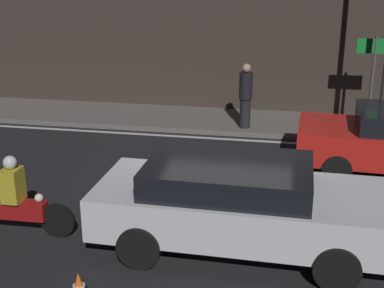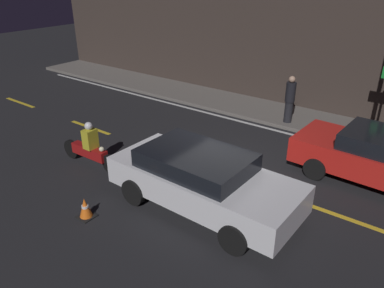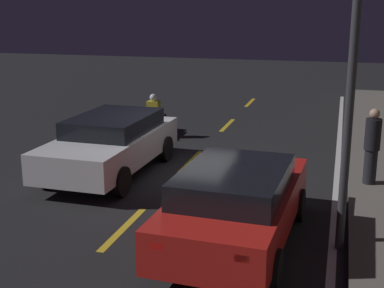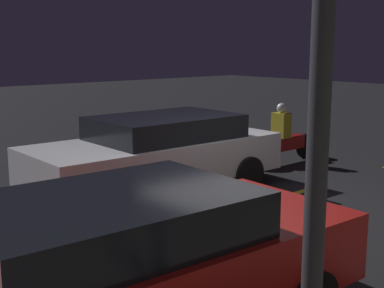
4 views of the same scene
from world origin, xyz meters
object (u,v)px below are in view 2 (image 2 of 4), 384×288
(motorcycle, at_px, (89,148))
(pedestrian, at_px, (290,99))
(sedan_white, at_px, (202,179))
(taxi_red, at_px, (383,157))
(traffic_cone_near, at_px, (85,208))

(motorcycle, xyz_separation_m, pedestrian, (3.26, 6.17, 0.44))
(sedan_white, distance_m, taxi_red, 4.79)
(sedan_white, xyz_separation_m, traffic_cone_near, (-1.86, -1.91, -0.52))
(motorcycle, relative_size, traffic_cone_near, 4.46)
(sedan_white, bearing_deg, motorcycle, -175.25)
(traffic_cone_near, bearing_deg, pedestrian, 79.81)
(sedan_white, xyz_separation_m, pedestrian, (-0.45, 5.94, 0.22))
(sedan_white, relative_size, pedestrian, 2.71)
(motorcycle, distance_m, traffic_cone_near, 2.52)
(sedan_white, height_order, motorcycle, sedan_white)
(motorcycle, relative_size, pedestrian, 1.32)
(taxi_red, relative_size, pedestrian, 2.63)
(sedan_white, bearing_deg, taxi_red, 50.88)
(motorcycle, xyz_separation_m, traffic_cone_near, (1.85, -1.68, -0.31))
(taxi_red, distance_m, traffic_cone_near, 7.48)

